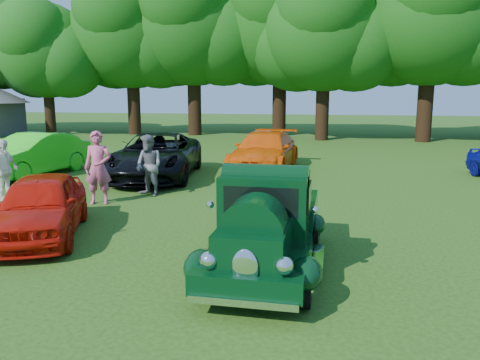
% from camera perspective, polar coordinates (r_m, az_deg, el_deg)
% --- Properties ---
extents(ground, '(120.00, 120.00, 0.00)m').
position_cam_1_polar(ground, '(8.86, -5.59, -8.96)').
color(ground, '#1F4610').
rests_on(ground, ground).
extents(hero_pickup, '(1.98, 4.24, 1.66)m').
position_cam_1_polar(hero_pickup, '(7.98, 3.28, -5.70)').
color(hero_pickup, black).
rests_on(hero_pickup, ground).
extents(red_convertible, '(2.93, 4.15, 1.31)m').
position_cam_1_polar(red_convertible, '(10.53, -23.12, -2.91)').
color(red_convertible, red).
rests_on(red_convertible, ground).
extents(back_car_lime, '(2.21, 4.82, 1.53)m').
position_cam_1_polar(back_car_lime, '(18.50, -23.96, 2.83)').
color(back_car_lime, '#2AD11B').
rests_on(back_car_lime, ground).
extents(back_car_black, '(3.53, 6.05, 1.58)m').
position_cam_1_polar(back_car_black, '(16.79, -10.14, 2.97)').
color(back_car_black, black).
rests_on(back_car_black, ground).
extents(back_car_orange, '(2.41, 5.27, 1.49)m').
position_cam_1_polar(back_car_orange, '(18.07, 3.02, 3.50)').
color(back_car_orange, '#EC5908').
rests_on(back_car_orange, ground).
extents(spectator_pink, '(0.82, 0.64, 1.98)m').
position_cam_1_polar(spectator_pink, '(13.09, -16.90, 1.45)').
color(spectator_pink, '#C45175').
rests_on(spectator_pink, ground).
extents(spectator_grey, '(1.08, 0.99, 1.78)m').
position_cam_1_polar(spectator_grey, '(13.80, -11.03, 1.75)').
color(spectator_grey, slate).
rests_on(spectator_grey, ground).
extents(spectator_white, '(0.48, 1.03, 1.71)m').
position_cam_1_polar(spectator_white, '(14.52, -26.86, 1.10)').
color(spectator_white, white).
rests_on(spectator_white, ground).
extents(tree_line, '(62.63, 11.39, 12.37)m').
position_cam_1_polar(tree_line, '(32.45, 4.27, 18.16)').
color(tree_line, black).
rests_on(tree_line, ground).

